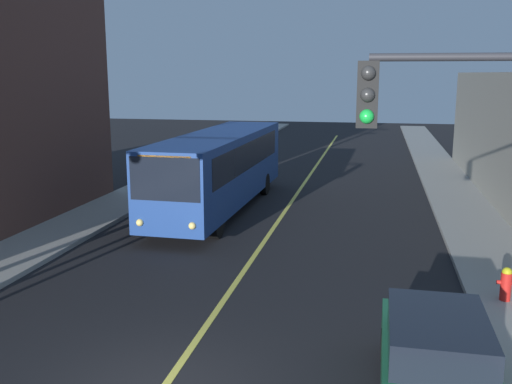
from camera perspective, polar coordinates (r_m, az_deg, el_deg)
sidewalk_left at (r=22.40m, az=-17.68°, el=-3.32°), size 2.50×90.00×0.15m
sidewalk_right at (r=19.93m, az=21.90°, el=-5.45°), size 2.50×90.00×0.15m
lane_stripe_center at (r=24.71m, az=3.08°, el=-1.58°), size 0.16×60.00×0.01m
city_bus at (r=24.13m, az=-3.56°, el=2.48°), size 2.87×12.21×3.20m
parked_car_green at (r=10.70m, az=17.24°, el=-15.50°), size 1.85×4.41×1.62m
traffic_signal_right_corner at (r=9.38m, az=22.73°, el=2.62°), size 3.75×0.48×6.00m
fire_hydrant at (r=15.62m, az=23.31°, el=-8.22°), size 0.44×0.26×0.84m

